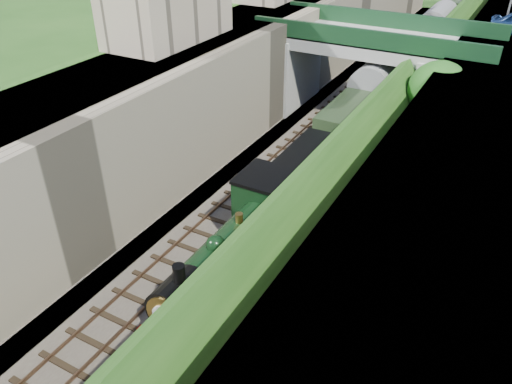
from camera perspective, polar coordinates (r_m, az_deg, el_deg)
ground at (r=20.87m, az=-10.47°, el=-15.44°), size 160.00×160.00×0.00m
trackbed at (r=35.31m, az=9.84°, el=6.17°), size 10.00×90.00×0.20m
retaining_wall at (r=35.99m, az=1.93°, el=12.98°), size 1.00×90.00×7.00m
street_plateau_left at (r=37.61m, az=-2.95°, el=13.81°), size 6.00×90.00×7.00m
street_plateau_right at (r=32.67m, az=26.20°, el=6.92°), size 8.00×90.00×6.25m
embankment_slope at (r=30.16m, az=17.17°, el=6.33°), size 4.67×90.00×6.45m
track_left at (r=35.86m, az=6.86°, el=7.09°), size 2.50×90.00×0.20m
track_right at (r=34.93m, az=11.71°, el=5.93°), size 2.50×90.00×0.20m
road_bridge at (r=37.20m, az=14.02°, el=13.65°), size 16.00×6.40×7.25m
building_near at (r=31.74m, az=-10.09°, el=20.26°), size 4.00×8.00×4.00m
tree at (r=31.62m, az=20.30°, el=10.51°), size 3.60×3.80×6.60m
locomotive at (r=21.27m, az=-2.08°, el=-6.73°), size 3.10×10.23×3.83m
tender at (r=26.88m, az=5.95°, el=1.46°), size 2.70×6.00×3.05m
coach_front at (r=37.58m, az=13.89°, el=10.56°), size 2.90×18.00×3.70m
coach_middle at (r=55.22m, az=19.80°, el=16.40°), size 2.90×18.00×3.70m
coach_rear at (r=73.44m, az=22.95°, el=19.32°), size 2.90×18.00×3.70m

